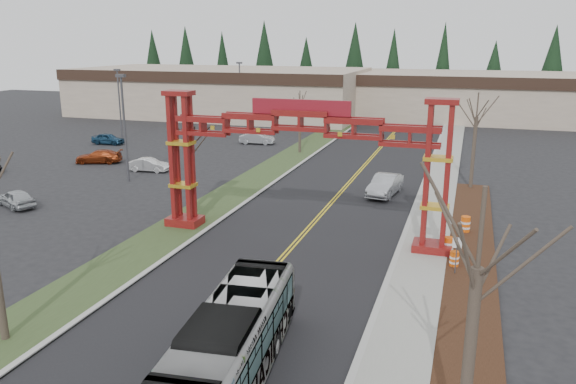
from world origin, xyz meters
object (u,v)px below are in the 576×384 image
at_px(bare_tree_right_far, 476,118).
at_px(light_pole_near, 124,121).
at_px(barrel_south, 454,260).
at_px(silver_sedan, 385,185).
at_px(parked_car_mid_a, 99,156).
at_px(retail_building_west, 221,91).
at_px(light_pole_mid, 119,99).
at_px(barrel_mid, 448,246).
at_px(parked_car_near_a, 16,198).
at_px(bare_tree_median_mid, 192,143).
at_px(parked_car_mid_b, 108,139).
at_px(street_sign, 457,248).
at_px(parked_car_near_b, 149,165).
at_px(bare_tree_median_far, 300,109).
at_px(barrel_north, 465,225).
at_px(bare_tree_right_near, 477,270).
at_px(transit_bus, 230,347).
at_px(light_pole_far, 240,89).
at_px(gateway_arch, 301,144).
at_px(parked_car_far_a, 257,138).

distance_m(bare_tree_right_far, light_pole_near, 29.26).
height_order(light_pole_near, barrel_south, light_pole_near).
bearing_deg(silver_sedan, parked_car_mid_a, -178.45).
relative_size(retail_building_west, light_pole_mid, 5.35).
height_order(parked_car_mid_a, barrel_mid, parked_car_mid_a).
bearing_deg(parked_car_near_a, bare_tree_right_far, 140.61).
height_order(silver_sedan, bare_tree_median_mid, bare_tree_median_mid).
bearing_deg(retail_building_west, barrel_south, -54.87).
xyz_separation_m(bare_tree_right_far, light_pole_near, (-28.48, -6.72, -0.58)).
distance_m(parked_car_mid_b, street_sign, 48.79).
bearing_deg(parked_car_near_b, bare_tree_median_far, -44.78).
relative_size(parked_car_near_a, barrel_south, 4.19).
bearing_deg(parked_car_near_a, barrel_north, 121.44).
bearing_deg(retail_building_west, bare_tree_right_near, -60.67).
relative_size(bare_tree_right_near, barrel_south, 8.98).
relative_size(transit_bus, bare_tree_median_far, 1.60).
bearing_deg(barrel_north, street_sign, -93.03).
height_order(silver_sedan, light_pole_far, light_pole_far).
bearing_deg(barrel_south, transit_bus, -118.02).
bearing_deg(parked_car_mid_b, parked_car_near_a, -161.94).
bearing_deg(parked_car_mid_a, barrel_south, 46.31).
relative_size(bare_tree_median_mid, street_sign, 3.48).
distance_m(parked_car_mid_b, bare_tree_right_far, 42.24).
height_order(bare_tree_median_far, bare_tree_right_far, bare_tree_right_far).
height_order(parked_car_near_b, bare_tree_median_mid, bare_tree_median_mid).
height_order(gateway_arch, retail_building_west, gateway_arch).
bearing_deg(parked_car_near_b, bare_tree_median_mid, -142.69).
relative_size(gateway_arch, light_pole_mid, 2.12).
bearing_deg(street_sign, light_pole_far, 124.20).
bearing_deg(transit_bus, parked_car_far_a, 103.91).
distance_m(street_sign, barrel_north, 7.19).
bearing_deg(parked_car_near_b, bare_tree_right_near, -141.71).
distance_m(light_pole_near, barrel_north, 29.11).
relative_size(parked_car_mid_b, street_sign, 1.85).
relative_size(light_pole_near, light_pole_mid, 1.07).
bearing_deg(silver_sedan, bare_tree_median_mid, -130.13).
xyz_separation_m(parked_car_mid_a, light_pole_far, (3.51, 28.47, 4.52)).
height_order(parked_car_far_a, light_pole_mid, light_pole_mid).
xyz_separation_m(retail_building_west, parked_car_far_a, (15.63, -24.04, -3.08)).
relative_size(retail_building_west, barrel_mid, 44.99).
relative_size(bare_tree_right_near, barrel_mid, 8.23).
distance_m(silver_sedan, street_sign, 15.86).
distance_m(parked_car_mid_a, parked_car_mid_b, 10.73).
distance_m(light_pole_mid, barrel_south, 50.48).
xyz_separation_m(gateway_arch, parked_car_near_b, (-18.85, 13.29, -5.35)).
xyz_separation_m(parked_car_near_b, parked_car_mid_b, (-12.24, 10.99, 0.03)).
xyz_separation_m(parked_car_near_a, parked_car_far_a, (7.56, 29.92, 0.01)).
distance_m(retail_building_west, bare_tree_median_far, 35.31).
height_order(light_pole_mid, light_pole_far, light_pole_far).
distance_m(transit_bus, parked_car_near_a, 28.58).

